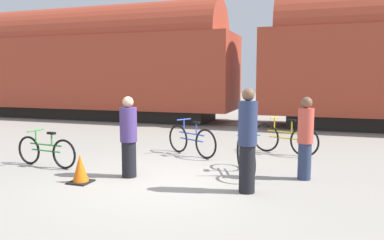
{
  "coord_description": "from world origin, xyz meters",
  "views": [
    {
      "loc": [
        2.81,
        -6.51,
        2.0
      ],
      "look_at": [
        0.32,
        0.93,
        1.1
      ],
      "focal_mm": 35.0,
      "sensor_mm": 36.0,
      "label": 1
    }
  ],
  "objects_px": {
    "freight_train": "(248,58)",
    "bicycle_teal": "(245,156)",
    "person_in_purple": "(129,137)",
    "traffic_cone": "(80,170)",
    "bicycle_blue": "(191,140)",
    "person_in_red": "(305,138)",
    "bicycle_yellow": "(284,139)",
    "person_in_navy": "(247,140)",
    "bicycle_green": "(46,151)"
  },
  "relations": [
    {
      "from": "bicycle_blue",
      "to": "person_in_red",
      "type": "xyz_separation_m",
      "value": [
        2.83,
        -1.45,
        0.44
      ]
    },
    {
      "from": "bicycle_yellow",
      "to": "person_in_navy",
      "type": "relative_size",
      "value": 0.96
    },
    {
      "from": "bicycle_teal",
      "to": "person_in_red",
      "type": "distance_m",
      "value": 1.27
    },
    {
      "from": "bicycle_green",
      "to": "bicycle_teal",
      "type": "xyz_separation_m",
      "value": [
        4.36,
        0.8,
        0.02
      ]
    },
    {
      "from": "bicycle_yellow",
      "to": "person_in_purple",
      "type": "height_order",
      "value": "person_in_purple"
    },
    {
      "from": "freight_train",
      "to": "bicycle_teal",
      "type": "bearing_deg",
      "value": -80.1
    },
    {
      "from": "bicycle_blue",
      "to": "traffic_cone",
      "type": "height_order",
      "value": "bicycle_blue"
    },
    {
      "from": "bicycle_green",
      "to": "bicycle_teal",
      "type": "distance_m",
      "value": 4.43
    },
    {
      "from": "bicycle_blue",
      "to": "bicycle_green",
      "type": "xyz_separation_m",
      "value": [
        -2.71,
        -2.19,
        -0.04
      ]
    },
    {
      "from": "bicycle_green",
      "to": "person_in_purple",
      "type": "distance_m",
      "value": 2.24
    },
    {
      "from": "bicycle_blue",
      "to": "bicycle_yellow",
      "type": "bearing_deg",
      "value": 22.39
    },
    {
      "from": "freight_train",
      "to": "bicycle_yellow",
      "type": "height_order",
      "value": "freight_train"
    },
    {
      "from": "bicycle_teal",
      "to": "bicycle_blue",
      "type": "bearing_deg",
      "value": 139.91
    },
    {
      "from": "bicycle_yellow",
      "to": "person_in_navy",
      "type": "bearing_deg",
      "value": -95.45
    },
    {
      "from": "person_in_navy",
      "to": "traffic_cone",
      "type": "xyz_separation_m",
      "value": [
        -3.11,
        -0.41,
        -0.67
      ]
    },
    {
      "from": "freight_train",
      "to": "bicycle_green",
      "type": "xyz_separation_m",
      "value": [
        -2.91,
        -9.08,
        -2.43
      ]
    },
    {
      "from": "bicycle_blue",
      "to": "traffic_cone",
      "type": "relative_size",
      "value": 2.89
    },
    {
      "from": "freight_train",
      "to": "person_in_purple",
      "type": "bearing_deg",
      "value": -94.46
    },
    {
      "from": "person_in_purple",
      "to": "traffic_cone",
      "type": "height_order",
      "value": "person_in_purple"
    },
    {
      "from": "bicycle_blue",
      "to": "person_in_navy",
      "type": "bearing_deg",
      "value": -54.17
    },
    {
      "from": "traffic_cone",
      "to": "freight_train",
      "type": "bearing_deg",
      "value": 81.97
    },
    {
      "from": "person_in_purple",
      "to": "person_in_navy",
      "type": "height_order",
      "value": "person_in_navy"
    },
    {
      "from": "person_in_purple",
      "to": "bicycle_yellow",
      "type": "bearing_deg",
      "value": 130.97
    },
    {
      "from": "person_in_navy",
      "to": "traffic_cone",
      "type": "relative_size",
      "value": 3.3
    },
    {
      "from": "bicycle_blue",
      "to": "bicycle_green",
      "type": "distance_m",
      "value": 3.48
    },
    {
      "from": "person_in_purple",
      "to": "traffic_cone",
      "type": "relative_size",
      "value": 2.95
    },
    {
      "from": "bicycle_teal",
      "to": "traffic_cone",
      "type": "height_order",
      "value": "bicycle_teal"
    },
    {
      "from": "bicycle_yellow",
      "to": "traffic_cone",
      "type": "distance_m",
      "value": 5.27
    },
    {
      "from": "bicycle_blue",
      "to": "bicycle_green",
      "type": "bearing_deg",
      "value": -141.06
    },
    {
      "from": "person_in_navy",
      "to": "person_in_red",
      "type": "distance_m",
      "value": 1.51
    },
    {
      "from": "person_in_red",
      "to": "traffic_cone",
      "type": "bearing_deg",
      "value": -14.05
    },
    {
      "from": "freight_train",
      "to": "person_in_navy",
      "type": "relative_size",
      "value": 32.74
    },
    {
      "from": "freight_train",
      "to": "bicycle_green",
      "type": "height_order",
      "value": "freight_train"
    },
    {
      "from": "person_in_navy",
      "to": "bicycle_teal",
      "type": "bearing_deg",
      "value": 41.52
    },
    {
      "from": "freight_train",
      "to": "person_in_red",
      "type": "distance_m",
      "value": 8.97
    },
    {
      "from": "freight_train",
      "to": "traffic_cone",
      "type": "distance_m",
      "value": 10.36
    },
    {
      "from": "person_in_purple",
      "to": "traffic_cone",
      "type": "bearing_deg",
      "value": -54.36
    },
    {
      "from": "bicycle_blue",
      "to": "person_in_navy",
      "type": "height_order",
      "value": "person_in_navy"
    },
    {
      "from": "bicycle_blue",
      "to": "person_in_red",
      "type": "relative_size",
      "value": 0.98
    },
    {
      "from": "bicycle_green",
      "to": "freight_train",
      "type": "bearing_deg",
      "value": 72.24
    },
    {
      "from": "bicycle_blue",
      "to": "bicycle_green",
      "type": "height_order",
      "value": "bicycle_blue"
    },
    {
      "from": "freight_train",
      "to": "bicycle_teal",
      "type": "height_order",
      "value": "freight_train"
    },
    {
      "from": "bicycle_yellow",
      "to": "person_in_red",
      "type": "bearing_deg",
      "value": -76.32
    },
    {
      "from": "bicycle_teal",
      "to": "person_in_purple",
      "type": "xyz_separation_m",
      "value": [
        -2.17,
        -0.99,
        0.44
      ]
    },
    {
      "from": "bicycle_blue",
      "to": "bicycle_teal",
      "type": "distance_m",
      "value": 2.16
    },
    {
      "from": "person_in_red",
      "to": "bicycle_teal",
      "type": "bearing_deg",
      "value": -38.74
    },
    {
      "from": "person_in_red",
      "to": "traffic_cone",
      "type": "xyz_separation_m",
      "value": [
        -4.03,
        -1.6,
        -0.57
      ]
    },
    {
      "from": "bicycle_yellow",
      "to": "bicycle_green",
      "type": "height_order",
      "value": "bicycle_yellow"
    },
    {
      "from": "bicycle_green",
      "to": "person_in_purple",
      "type": "bearing_deg",
      "value": -5.07
    },
    {
      "from": "freight_train",
      "to": "bicycle_blue",
      "type": "relative_size",
      "value": 37.43
    }
  ]
}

